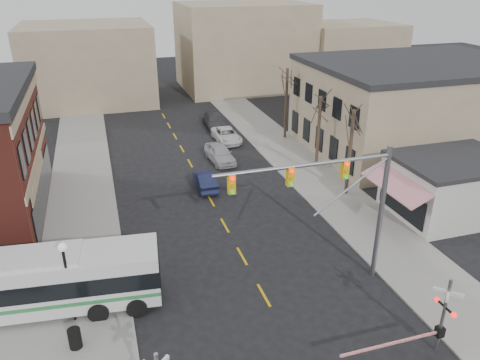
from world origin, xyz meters
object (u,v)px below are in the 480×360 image
(street_lamp, at_px, (66,266))
(car_d, at_px, (214,121))
(traffic_signal_mast, at_px, (340,192))
(pedestrian_far, at_px, (49,262))
(car_c, at_px, (226,135))
(car_a, at_px, (220,153))
(trash_bin, at_px, (75,338))
(rr_crossing_east, at_px, (435,318))
(pedestrian_near, at_px, (89,286))
(car_b, at_px, (205,180))
(transit_bus, at_px, (33,283))

(street_lamp, distance_m, car_d, 32.71)
(traffic_signal_mast, xyz_separation_m, pedestrian_far, (-15.22, 5.49, -4.80))
(traffic_signal_mast, bearing_deg, car_c, 88.13)
(car_a, xyz_separation_m, car_c, (2.08, 5.20, -0.12))
(trash_bin, bearing_deg, rr_crossing_east, -17.88)
(traffic_signal_mast, distance_m, street_lamp, 14.08)
(traffic_signal_mast, distance_m, pedestrian_near, 14.10)
(car_a, xyz_separation_m, car_b, (-2.61, -5.20, -0.12))
(pedestrian_far, bearing_deg, car_c, -16.40)
(rr_crossing_east, distance_m, trash_bin, 16.49)
(car_a, height_order, car_d, car_a)
(traffic_signal_mast, bearing_deg, street_lamp, 175.96)
(rr_crossing_east, bearing_deg, street_lamp, 155.85)
(traffic_signal_mast, height_order, car_c, traffic_signal_mast)
(car_c, relative_size, pedestrian_near, 2.84)
(street_lamp, relative_size, car_c, 0.92)
(car_d, bearing_deg, trash_bin, -112.74)
(traffic_signal_mast, bearing_deg, transit_bus, 171.64)
(car_b, relative_size, car_d, 0.84)
(car_d, xyz_separation_m, pedestrian_far, (-16.03, -24.62, 0.20))
(car_c, bearing_deg, car_d, 88.75)
(street_lamp, bearing_deg, car_a, 56.13)
(traffic_signal_mast, height_order, street_lamp, traffic_signal_mast)
(trash_bin, relative_size, car_b, 0.24)
(street_lamp, bearing_deg, trash_bin, -87.89)
(car_b, xyz_separation_m, pedestrian_near, (-9.19, -12.15, 0.30))
(transit_bus, distance_m, car_b, 17.00)
(car_a, distance_m, pedestrian_far, 19.92)
(car_a, height_order, car_c, car_a)
(traffic_signal_mast, relative_size, car_b, 2.31)
(car_d, height_order, pedestrian_near, pedestrian_near)
(rr_crossing_east, height_order, pedestrian_far, rr_crossing_east)
(street_lamp, xyz_separation_m, car_a, (12.57, 18.73, -2.51))
(traffic_signal_mast, relative_size, car_a, 2.03)
(street_lamp, relative_size, pedestrian_near, 2.61)
(car_d, bearing_deg, pedestrian_near, -114.23)
(trash_bin, distance_m, car_d, 34.37)
(transit_bus, height_order, car_d, transit_bus)
(traffic_signal_mast, height_order, car_b, traffic_signal_mast)
(pedestrian_far, bearing_deg, car_b, -28.35)
(car_b, bearing_deg, trash_bin, 59.89)
(traffic_signal_mast, bearing_deg, car_b, 104.99)
(rr_crossing_east, distance_m, car_c, 31.02)
(transit_bus, relative_size, car_a, 2.72)
(car_b, distance_m, pedestrian_near, 15.23)
(car_c, bearing_deg, car_a, -113.14)
(car_b, bearing_deg, traffic_signal_mast, 107.36)
(transit_bus, distance_m, rr_crossing_east, 19.43)
(trash_bin, bearing_deg, pedestrian_far, 102.59)
(trash_bin, height_order, car_b, car_b)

